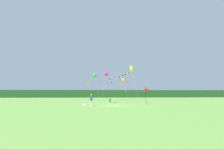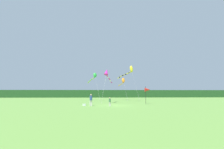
{
  "view_description": "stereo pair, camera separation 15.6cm",
  "coord_description": "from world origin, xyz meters",
  "px_view_note": "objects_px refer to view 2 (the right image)",
  "views": [
    {
      "loc": [
        -1.81,
        -24.85,
        1.94
      ],
      "look_at": [
        0.0,
        6.0,
        5.64
      ],
      "focal_mm": 24.94,
      "sensor_mm": 36.0,
      "label": 1
    },
    {
      "loc": [
        -1.65,
        -24.86,
        1.94
      ],
      "look_at": [
        0.0,
        6.0,
        5.64
      ],
      "focal_mm": 24.94,
      "sensor_mm": 36.0,
      "label": 2
    }
  ],
  "objects_px": {
    "kite_yellow": "(130,70)",
    "cooler_box": "(84,105)",
    "person_child": "(110,101)",
    "kite_magenta": "(107,73)",
    "banner_flag_pole": "(147,90)",
    "kite_orange": "(123,81)",
    "person_adult": "(91,99)",
    "kite_green": "(94,76)"
  },
  "relations": [
    {
      "from": "person_adult",
      "to": "banner_flag_pole",
      "type": "bearing_deg",
      "value": 19.44
    },
    {
      "from": "person_adult",
      "to": "kite_orange",
      "type": "distance_m",
      "value": 21.38
    },
    {
      "from": "cooler_box",
      "to": "kite_green",
      "type": "distance_m",
      "value": 17.32
    },
    {
      "from": "person_adult",
      "to": "kite_yellow",
      "type": "height_order",
      "value": "kite_yellow"
    },
    {
      "from": "banner_flag_pole",
      "to": "kite_orange",
      "type": "xyz_separation_m",
      "value": [
        -2.38,
        16.17,
        2.8
      ]
    },
    {
      "from": "kite_green",
      "to": "person_child",
      "type": "bearing_deg",
      "value": -78.44
    },
    {
      "from": "kite_magenta",
      "to": "cooler_box",
      "type": "bearing_deg",
      "value": -119.55
    },
    {
      "from": "kite_orange",
      "to": "kite_green",
      "type": "bearing_deg",
      "value": -159.27
    },
    {
      "from": "kite_orange",
      "to": "banner_flag_pole",
      "type": "bearing_deg",
      "value": -81.63
    },
    {
      "from": "cooler_box",
      "to": "kite_yellow",
      "type": "distance_m",
      "value": 16.2
    },
    {
      "from": "kite_green",
      "to": "banner_flag_pole",
      "type": "bearing_deg",
      "value": -51.67
    },
    {
      "from": "person_adult",
      "to": "person_child",
      "type": "height_order",
      "value": "person_adult"
    },
    {
      "from": "banner_flag_pole",
      "to": "kite_magenta",
      "type": "distance_m",
      "value": 8.56
    },
    {
      "from": "person_adult",
      "to": "kite_magenta",
      "type": "height_order",
      "value": "kite_magenta"
    },
    {
      "from": "kite_magenta",
      "to": "person_adult",
      "type": "bearing_deg",
      "value": -110.85
    },
    {
      "from": "banner_flag_pole",
      "to": "person_adult",
      "type": "bearing_deg",
      "value": -160.56
    },
    {
      "from": "person_adult",
      "to": "kite_yellow",
      "type": "xyz_separation_m",
      "value": [
        8.01,
        11.79,
        6.23
      ]
    },
    {
      "from": "person_adult",
      "to": "kite_orange",
      "type": "height_order",
      "value": "kite_orange"
    },
    {
      "from": "person_adult",
      "to": "kite_orange",
      "type": "xyz_separation_m",
      "value": [
        7.36,
        19.6,
        4.32
      ]
    },
    {
      "from": "banner_flag_pole",
      "to": "kite_green",
      "type": "bearing_deg",
      "value": 128.33
    },
    {
      "from": "kite_magenta",
      "to": "person_child",
      "type": "bearing_deg",
      "value": -87.83
    },
    {
      "from": "kite_green",
      "to": "kite_yellow",
      "type": "distance_m",
      "value": 9.94
    },
    {
      "from": "person_adult",
      "to": "kite_magenta",
      "type": "distance_m",
      "value": 8.7
    },
    {
      "from": "cooler_box",
      "to": "kite_green",
      "type": "height_order",
      "value": "kite_green"
    },
    {
      "from": "person_child",
      "to": "person_adult",
      "type": "bearing_deg",
      "value": 169.09
    },
    {
      "from": "person_child",
      "to": "banner_flag_pole",
      "type": "height_order",
      "value": "banner_flag_pole"
    },
    {
      "from": "person_adult",
      "to": "cooler_box",
      "type": "height_order",
      "value": "person_adult"
    },
    {
      "from": "kite_yellow",
      "to": "cooler_box",
      "type": "bearing_deg",
      "value": -128.43
    },
    {
      "from": "kite_orange",
      "to": "kite_yellow",
      "type": "bearing_deg",
      "value": -85.21
    },
    {
      "from": "kite_green",
      "to": "kite_orange",
      "type": "distance_m",
      "value": 8.61
    },
    {
      "from": "kite_orange",
      "to": "kite_yellow",
      "type": "xyz_separation_m",
      "value": [
        0.66,
        -7.81,
        1.9
      ]
    },
    {
      "from": "person_child",
      "to": "kite_orange",
      "type": "bearing_deg",
      "value": 77.4
    },
    {
      "from": "kite_magenta",
      "to": "kite_green",
      "type": "distance_m",
      "value": 10.34
    },
    {
      "from": "person_child",
      "to": "kite_magenta",
      "type": "distance_m",
      "value": 8.93
    },
    {
      "from": "banner_flag_pole",
      "to": "cooler_box",
      "type": "bearing_deg",
      "value": -164.14
    },
    {
      "from": "person_adult",
      "to": "kite_green",
      "type": "height_order",
      "value": "kite_green"
    },
    {
      "from": "kite_green",
      "to": "kite_magenta",
      "type": "bearing_deg",
      "value": -71.8
    },
    {
      "from": "banner_flag_pole",
      "to": "kite_yellow",
      "type": "height_order",
      "value": "kite_yellow"
    },
    {
      "from": "person_adult",
      "to": "cooler_box",
      "type": "relative_size",
      "value": 3.78
    },
    {
      "from": "banner_flag_pole",
      "to": "person_child",
      "type": "bearing_deg",
      "value": -149.93
    },
    {
      "from": "person_child",
      "to": "kite_yellow",
      "type": "xyz_separation_m",
      "value": [
        5.16,
        12.34,
        6.51
      ]
    },
    {
      "from": "person_adult",
      "to": "kite_orange",
      "type": "bearing_deg",
      "value": 69.43
    }
  ]
}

